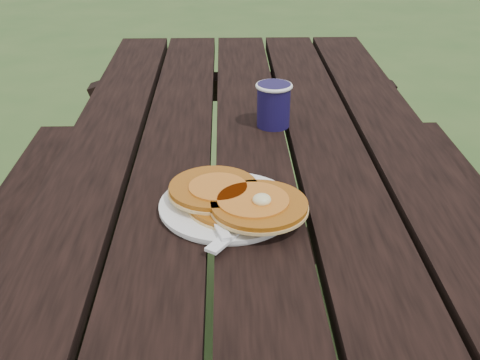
{
  "coord_description": "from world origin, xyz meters",
  "views": [
    {
      "loc": [
        -0.05,
        -1.01,
        1.24
      ],
      "look_at": [
        -0.03,
        -0.17,
        0.8
      ],
      "focal_mm": 45.0,
      "sensor_mm": 36.0,
      "label": 1
    }
  ],
  "objects_px": {
    "pancake_stack": "(237,199)",
    "coffee_cup": "(274,102)",
    "picnic_table": "(252,319)",
    "plate": "(228,206)"
  },
  "relations": [
    {
      "from": "pancake_stack",
      "to": "coffee_cup",
      "type": "bearing_deg",
      "value": 76.73
    },
    {
      "from": "picnic_table",
      "to": "pancake_stack",
      "type": "xyz_separation_m",
      "value": [
        -0.03,
        -0.19,
        0.41
      ]
    },
    {
      "from": "plate",
      "to": "coffee_cup",
      "type": "distance_m",
      "value": 0.36
    },
    {
      "from": "plate",
      "to": "pancake_stack",
      "type": "xyz_separation_m",
      "value": [
        0.01,
        -0.01,
        0.02
      ]
    },
    {
      "from": "picnic_table",
      "to": "pancake_stack",
      "type": "relative_size",
      "value": 8.25
    },
    {
      "from": "pancake_stack",
      "to": "coffee_cup",
      "type": "relative_size",
      "value": 2.36
    },
    {
      "from": "plate",
      "to": "pancake_stack",
      "type": "relative_size",
      "value": 0.99
    },
    {
      "from": "picnic_table",
      "to": "plate",
      "type": "bearing_deg",
      "value": -105.7
    },
    {
      "from": "pancake_stack",
      "to": "picnic_table",
      "type": "bearing_deg",
      "value": 79.54
    },
    {
      "from": "plate",
      "to": "coffee_cup",
      "type": "xyz_separation_m",
      "value": [
        0.1,
        0.35,
        0.05
      ]
    }
  ]
}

